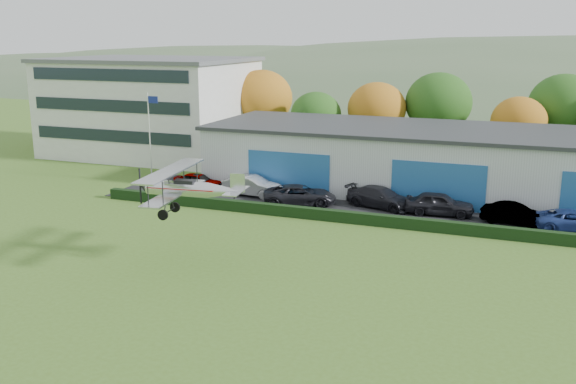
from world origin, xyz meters
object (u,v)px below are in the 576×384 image
(flagpole, at_px, (150,130))
(car_1, at_px, (252,186))
(office_block, at_px, (152,106))
(car_4, at_px, (439,204))
(hangar, at_px, (449,161))
(car_3, at_px, (381,197))
(car_0, at_px, (198,182))
(car_6, at_px, (572,220))
(car_5, at_px, (514,214))
(biplane, at_px, (186,187))
(car_2, at_px, (300,195))

(flagpole, xyz_separation_m, car_1, (10.20, -1.24, -3.91))
(office_block, relative_size, car_4, 4.19)
(hangar, relative_size, flagpole, 5.08)
(car_1, xyz_separation_m, car_3, (10.61, 0.11, -0.04))
(car_0, bearing_deg, car_6, -94.13)
(car_1, relative_size, car_5, 1.13)
(car_1, height_order, biplane, biplane)
(hangar, distance_m, car_2, 13.37)
(car_4, bearing_deg, office_block, 62.43)
(flagpole, bearing_deg, car_0, -11.56)
(flagpole, distance_m, car_6, 34.51)
(flagpole, bearing_deg, hangar, 13.51)
(car_6, bearing_deg, car_5, 74.82)
(car_3, height_order, car_5, car_3)
(car_3, relative_size, car_6, 1.08)
(hangar, distance_m, car_3, 8.39)
(car_3, bearing_deg, flagpole, 103.65)
(office_block, height_order, car_3, office_block)
(car_0, xyz_separation_m, car_6, (29.07, -1.31, -0.03))
(car_4, bearing_deg, biplane, 138.19)
(car_2, relative_size, biplane, 0.77)
(biplane, bearing_deg, car_3, 57.48)
(hangar, bearing_deg, car_5, -55.74)
(car_6, bearing_deg, car_1, 73.85)
(office_block, bearing_deg, car_6, -19.95)
(car_5, bearing_deg, car_1, 95.97)
(flagpole, height_order, car_6, flagpole)
(flagpole, bearing_deg, car_1, -6.91)
(car_1, distance_m, biplane, 16.57)
(car_5, bearing_deg, car_0, 96.12)
(car_2, height_order, car_6, car_2)
(flagpole, bearing_deg, car_6, -3.95)
(car_2, xyz_separation_m, car_3, (6.00, 1.50, 0.00))
(car_3, distance_m, car_6, 13.44)
(hangar, bearing_deg, car_3, -119.83)
(car_0, xyz_separation_m, car_3, (15.69, -0.08, 0.06))
(car_1, bearing_deg, car_5, -86.89)
(car_4, relative_size, car_6, 0.99)
(car_1, bearing_deg, car_6, -86.71)
(car_4, bearing_deg, car_1, 84.55)
(car_1, relative_size, car_2, 0.89)
(flagpole, xyz_separation_m, car_2, (14.82, -2.63, -3.96))
(car_0, distance_m, car_2, 9.82)
(hangar, xyz_separation_m, car_3, (-4.07, -7.10, -1.82))
(office_block, xyz_separation_m, car_3, (28.93, -14.12, -4.38))
(office_block, relative_size, car_1, 4.13)
(office_block, xyz_separation_m, car_5, (38.60, -15.25, -4.43))
(hangar, bearing_deg, car_4, -86.98)
(flagpole, height_order, car_5, flagpole)
(hangar, relative_size, car_3, 7.53)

